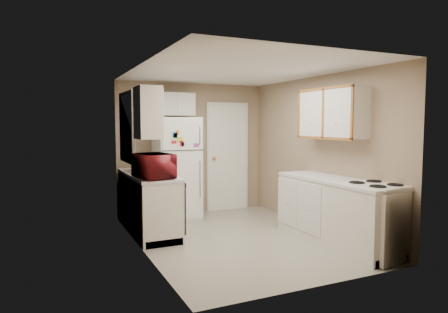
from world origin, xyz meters
name	(u,v)px	position (x,y,z in m)	size (l,w,h in m)	color
floor	(238,238)	(0.00, 0.00, 0.00)	(3.80, 3.80, 0.00)	#ADA897
ceiling	(239,71)	(0.00, 0.00, 2.40)	(3.80, 3.80, 0.00)	white
wall_left	(141,159)	(-1.40, 0.00, 1.20)	(3.80, 3.80, 0.00)	gray
wall_right	(318,153)	(1.40, 0.00, 1.20)	(3.80, 3.80, 0.00)	gray
wall_back	(193,148)	(0.00, 1.90, 1.20)	(2.80, 2.80, 0.00)	gray
wall_front	(324,169)	(0.00, -1.90, 1.20)	(2.80, 2.80, 0.00)	gray
left_counter	(148,202)	(-1.10, 0.90, 0.45)	(0.60, 1.80, 0.90)	silver
dishwasher	(178,205)	(-0.81, 0.30, 0.49)	(0.03, 0.58, 0.72)	black
sink	(145,175)	(-1.10, 1.05, 0.86)	(0.54, 0.74, 0.16)	gray
microwave	(154,167)	(-1.15, 0.32, 1.05)	(0.34, 0.62, 0.41)	maroon
soap_bottle	(137,164)	(-1.15, 1.39, 1.00)	(0.10, 0.10, 0.21)	silver
window_blinds	(128,127)	(-1.36, 1.05, 1.60)	(0.10, 0.98, 1.08)	silver
upper_cabinet_left	(148,113)	(-1.25, 0.22, 1.80)	(0.30, 0.45, 0.70)	silver
refrigerator	(176,168)	(-0.43, 1.55, 0.88)	(0.73, 0.71, 1.76)	white
cabinet_over_fridge	(174,104)	(-0.40, 1.75, 2.00)	(0.70, 0.30, 0.40)	silver
interior_door	(228,157)	(0.70, 1.86, 1.02)	(0.86, 0.06, 2.08)	white
right_counter	(336,211)	(1.10, -0.80, 0.45)	(0.60, 2.00, 0.90)	silver
stove	(374,223)	(1.15, -1.45, 0.43)	(0.58, 0.71, 0.87)	white
upper_cabinet_right	(332,114)	(1.25, -0.50, 1.80)	(0.30, 1.20, 0.70)	silver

